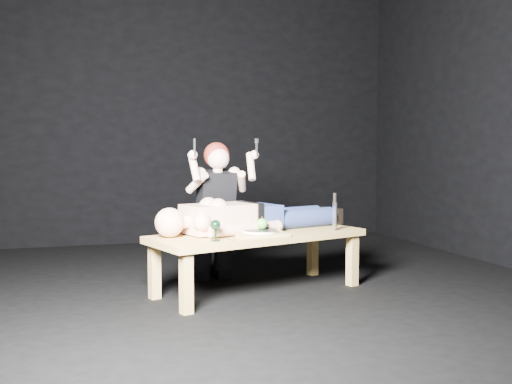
% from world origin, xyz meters
% --- Properties ---
extents(ground, '(5.00, 5.00, 0.00)m').
position_xyz_m(ground, '(0.00, 0.00, 0.00)').
color(ground, black).
rests_on(ground, ground).
extents(back_wall, '(5.00, 0.00, 5.00)m').
position_xyz_m(back_wall, '(0.00, 2.50, 1.50)').
color(back_wall, black).
rests_on(back_wall, ground).
extents(table, '(1.73, 1.06, 0.45)m').
position_xyz_m(table, '(0.05, -0.19, 0.23)').
color(table, gold).
rests_on(table, ground).
extents(lying_man, '(1.72, 0.96, 0.27)m').
position_xyz_m(lying_man, '(0.06, -0.06, 0.58)').
color(lying_man, '#E5AE91').
rests_on(lying_man, table).
extents(kneeling_woman, '(0.69, 0.76, 1.16)m').
position_xyz_m(kneeling_woman, '(-0.18, 0.30, 0.58)').
color(kneeling_woman, black).
rests_on(kneeling_woman, ground).
extents(serving_tray, '(0.39, 0.30, 0.02)m').
position_xyz_m(serving_tray, '(0.02, -0.34, 0.46)').
color(serving_tray, tan).
rests_on(serving_tray, table).
extents(plate, '(0.27, 0.27, 0.02)m').
position_xyz_m(plate, '(0.02, -0.34, 0.48)').
color(plate, white).
rests_on(plate, serving_tray).
extents(apple, '(0.08, 0.08, 0.08)m').
position_xyz_m(apple, '(0.04, -0.33, 0.53)').
color(apple, green).
rests_on(apple, plate).
extents(goblet, '(0.09, 0.09, 0.15)m').
position_xyz_m(goblet, '(-0.35, -0.51, 0.52)').
color(goblet, black).
rests_on(goblet, table).
extents(fork_flat, '(0.03, 0.17, 0.01)m').
position_xyz_m(fork_flat, '(-0.25, -0.49, 0.45)').
color(fork_flat, '#B2B2B7').
rests_on(fork_flat, table).
extents(knife_flat, '(0.03, 0.17, 0.01)m').
position_xyz_m(knife_flat, '(0.17, -0.34, 0.45)').
color(knife_flat, '#B2B2B7').
rests_on(knife_flat, table).
extents(spoon_flat, '(0.17, 0.08, 0.01)m').
position_xyz_m(spoon_flat, '(0.07, -0.31, 0.45)').
color(spoon_flat, '#B2B2B7').
rests_on(spoon_flat, table).
extents(carving_knife, '(0.05, 0.05, 0.29)m').
position_xyz_m(carving_knife, '(0.65, -0.25, 0.59)').
color(carving_knife, '#B2B2B7').
rests_on(carving_knife, table).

